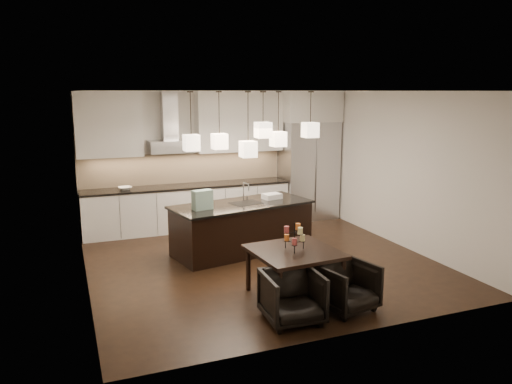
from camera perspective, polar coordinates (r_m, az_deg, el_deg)
name	(u,v)px	position (r m, az deg, el deg)	size (l,w,h in m)	color
floor	(260,262)	(8.43, 0.50, -8.00)	(5.50, 5.50, 0.02)	black
ceiling	(261,90)	(7.95, 0.53, 11.53)	(5.50, 5.50, 0.02)	white
wall_back	(212,158)	(10.66, -5.01, 3.85)	(5.50, 0.02, 2.80)	silver
wall_front	(352,219)	(5.66, 10.96, -3.03)	(5.50, 0.02, 2.80)	silver
wall_left	(81,191)	(7.52, -19.42, 0.08)	(0.02, 5.50, 2.80)	silver
wall_right	(401,170)	(9.44, 16.28, 2.46)	(0.02, 5.50, 2.80)	silver
refrigerator	(308,170)	(11.13, 6.02, 2.46)	(1.20, 0.72, 2.15)	#B7B7BA
fridge_panel	(310,107)	(11.00, 6.17, 9.68)	(1.26, 0.72, 0.65)	silver
lower_cabinets	(188,208)	(10.36, -7.73, -1.83)	(4.21, 0.62, 0.88)	silver
countertop	(188,186)	(10.26, -7.80, 0.67)	(4.21, 0.66, 0.04)	black
backsplash	(184,168)	(10.50, -8.23, 2.75)	(4.21, 0.02, 0.63)	#C7AE8D
upper_cab_left	(109,125)	(10.01, -16.50, 7.40)	(1.25, 0.35, 1.25)	silver
upper_cab_right	(240,122)	(10.57, -1.89, 8.05)	(1.86, 0.35, 1.25)	silver
hood_canopy	(171,146)	(10.13, -9.64, 5.16)	(0.90, 0.52, 0.24)	#B7B7BA
hood_chimney	(169,116)	(10.19, -9.88, 8.58)	(0.30, 0.28, 0.96)	#B7B7BA
fruit_bowl	(125,188)	(9.99, -14.73, 0.41)	(0.26, 0.26, 0.06)	silver
island_body	(242,229)	(8.82, -1.63, -4.21)	(2.38, 0.95, 0.84)	black
island_top	(242,204)	(8.71, -1.64, -1.43)	(2.46, 1.03, 0.04)	black
faucet	(243,192)	(8.80, -1.44, 0.03)	(0.10, 0.23, 0.36)	silver
tote_bag	(202,200)	(8.28, -6.15, -0.89)	(0.32, 0.17, 0.32)	#21644D
food_container	(272,196)	(9.08, 1.83, -0.48)	(0.32, 0.23, 0.10)	silver
dining_table	(294,273)	(6.98, 4.37, -9.24)	(1.11, 1.11, 0.67)	black
candelabra	(295,236)	(6.81, 4.43, -5.07)	(0.32, 0.32, 0.39)	black
candle_a	(302,238)	(6.89, 5.33, -5.23)	(0.07, 0.07, 0.09)	beige
candle_b	(287,237)	(6.88, 3.53, -5.21)	(0.07, 0.07, 0.09)	orange
candle_c	(294,242)	(6.71, 4.42, -5.67)	(0.07, 0.07, 0.09)	#A03B3B
candle_d	(298,227)	(6.90, 4.82, -3.96)	(0.07, 0.07, 0.09)	orange
candle_e	(287,229)	(6.74, 3.52, -4.30)	(0.07, 0.07, 0.09)	#A03B3B
candle_f	(300,231)	(6.70, 5.07, -4.43)	(0.07, 0.07, 0.09)	beige
armchair_left	(292,297)	(6.26, 4.16, -11.87)	(0.68, 0.70, 0.64)	black
armchair_right	(346,287)	(6.67, 10.30, -10.58)	(0.67, 0.69, 0.63)	black
pendant_a	(191,143)	(8.18, -7.40, 5.60)	(0.24, 0.24, 0.26)	beige
pendant_b	(219,141)	(8.51, -4.19, 5.79)	(0.24, 0.24, 0.26)	beige
pendant_c	(263,130)	(8.35, 0.81, 7.10)	(0.24, 0.24, 0.26)	beige
pendant_d	(278,139)	(8.83, 2.55, 6.06)	(0.24, 0.24, 0.26)	beige
pendant_e	(310,130)	(8.81, 6.21, 7.06)	(0.24, 0.24, 0.26)	beige
pendant_f	(248,149)	(8.12, -0.91, 4.92)	(0.24, 0.24, 0.26)	beige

